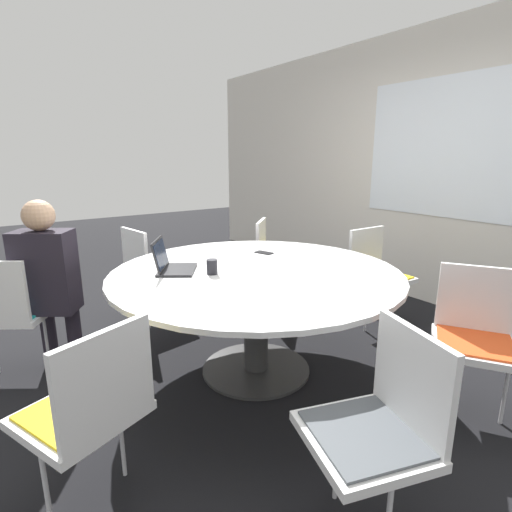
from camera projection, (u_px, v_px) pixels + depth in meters
ground_plane at (256, 370)px, 2.84m from camera, size 16.00×16.00×0.00m
wall_back at (451, 169)px, 3.78m from camera, size 8.00×0.07×2.70m
conference_table at (256, 288)px, 2.69m from camera, size 1.93×1.93×0.74m
chair_0 at (8, 307)px, 2.62m from camera, size 0.59×0.60×0.86m
chair_1 at (90, 404)px, 1.60m from camera, size 0.55×0.56×0.86m
chair_2 at (380, 419)px, 1.51m from camera, size 0.55×0.53×0.86m
chair_3 at (475, 330)px, 2.28m from camera, size 0.60×0.59×0.86m
chair_4 at (376, 269)px, 3.50m from camera, size 0.43×0.45×0.86m
chair_5 at (273, 255)px, 3.99m from camera, size 0.61×0.61×0.86m
chair_6 at (149, 266)px, 3.60m from camera, size 0.50×0.48×0.86m
person_0 at (48, 275)px, 2.65m from camera, size 0.38×0.42×1.21m
laptop at (170, 263)px, 2.64m from camera, size 0.39×0.37×0.21m
coffee_cup at (212, 267)px, 2.57m from camera, size 0.07×0.07×0.10m
cell_phone at (264, 253)px, 3.13m from camera, size 0.15×0.11×0.01m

